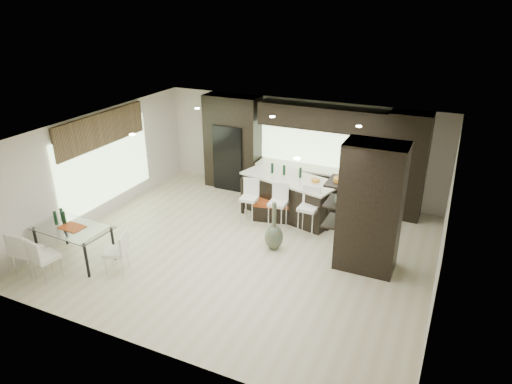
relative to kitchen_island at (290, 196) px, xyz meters
The scene contains 22 objects.
ground 2.12m from the kitchen_island, 98.37° to the right, with size 8.00×8.00×0.00m, color beige.
back_wall 1.71m from the kitchen_island, 101.57° to the left, with size 8.00×0.02×2.70m, color beige.
left_wall 4.83m from the kitchen_island, 154.66° to the right, with size 0.02×7.00×2.70m, color beige.
right_wall 4.30m from the kitchen_island, 28.82° to the right, with size 0.02×7.00×2.70m, color beige.
ceiling 3.00m from the kitchen_island, 98.37° to the right, with size 8.00×7.00×0.02m, color white.
window_left 4.71m from the kitchen_island, 156.68° to the right, with size 0.04×3.20×1.90m, color #B2D199.
window_back 1.78m from the kitchen_island, 78.09° to the left, with size 3.40×0.04×1.20m, color #B2D199.
stone_accent 4.93m from the kitchen_island, 156.53° to the right, with size 0.08×3.00×0.80m, color brown.
ceiling_spots 2.82m from the kitchen_island, 99.53° to the right, with size 4.00×3.00×0.02m, color white.
back_cabinetry 1.42m from the kitchen_island, 79.98° to the left, with size 6.80×0.68×2.70m, color black.
refrigerator 2.49m from the kitchen_island, 153.77° to the left, with size 0.90×0.68×1.90m, color black.
partition_column 2.94m from the kitchen_island, 35.43° to the right, with size 1.20×0.80×2.70m, color black.
kitchen_island is the anchor object (origin of this frame).
stool_left 1.13m from the kitchen_island, 132.46° to the right, with size 0.40×0.40×0.90m, color white.
stool_mid 0.84m from the kitchen_island, 90.00° to the right, with size 0.41×0.41×0.92m, color white.
stool_right 1.14m from the kitchen_island, 47.96° to the right, with size 0.42×0.42×0.96m, color white.
bench 0.48m from the kitchen_island, 108.76° to the right, with size 1.29×0.50×0.50m, color black.
floor_vase 1.78m from the kitchen_island, 80.80° to the right, with size 0.41×0.41×1.13m, color #44513A, non-canonical shape.
dining_table 5.21m from the kitchen_island, 130.67° to the right, with size 1.61×0.91×0.78m, color white.
chair_near 5.81m from the kitchen_island, 125.76° to the right, with size 0.46×0.46×0.85m, color white.
chair_far 6.13m from the kitchen_island, 129.51° to the right, with size 0.48×0.48×0.89m, color white.
chair_end 4.57m from the kitchen_island, 120.11° to the right, with size 0.43×0.43×0.80m, color white.
Camera 1 is at (3.92, -8.01, 5.27)m, focal length 32.00 mm.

